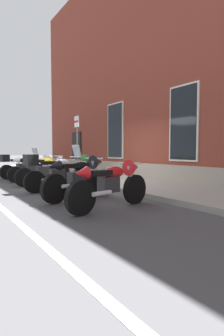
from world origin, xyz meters
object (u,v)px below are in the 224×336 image
object	(u,v)px
motorcycle_black_sport	(81,176)
barrel_planter	(85,166)
motorcycle_white_sport	(36,167)
parking_sign	(77,137)
motorcycle_green_touring	(20,166)
motorcycle_red_sport	(113,182)
motorcycle_silver_touring	(55,172)
motorcycle_yellow_naked	(45,171)

from	to	relation	value
motorcycle_black_sport	barrel_planter	size ratio (longest dim) A/B	2.26
barrel_planter	motorcycle_white_sport	bearing A→B (deg)	-82.64
barrel_planter	parking_sign	bearing A→B (deg)	-46.14
motorcycle_green_touring	motorcycle_red_sport	world-z (taller)	motorcycle_green_touring
motorcycle_silver_touring	motorcycle_red_sport	world-z (taller)	motorcycle_silver_touring
motorcycle_green_touring	parking_sign	xyz separation A→B (m)	(1.91, 1.80, 1.19)
parking_sign	barrel_planter	xyz separation A→B (m)	(-0.65, 0.68, -1.21)
motorcycle_white_sport	motorcycle_yellow_naked	bearing A→B (deg)	-4.07
motorcycle_yellow_naked	motorcycle_silver_touring	size ratio (longest dim) A/B	0.98
motorcycle_yellow_naked	barrel_planter	distance (m)	2.89
motorcycle_yellow_naked	parking_sign	xyz separation A→B (m)	(-0.98, 1.71, 1.25)
motorcycle_red_sport	motorcycle_yellow_naked	bearing A→B (deg)	178.67
motorcycle_black_sport	motorcycle_red_sport	xyz separation A→B (m)	(1.34, 0.07, -0.03)
motorcycle_black_sport	barrel_planter	bearing A→B (deg)	151.64
motorcycle_silver_touring	barrel_planter	xyz separation A→B (m)	(-3.15, 2.60, -0.04)
motorcycle_green_touring	motorcycle_white_sport	world-z (taller)	motorcycle_green_touring
motorcycle_black_sport	motorcycle_red_sport	bearing A→B (deg)	3.21
motorcycle_silver_touring	motorcycle_black_sport	bearing A→B (deg)	1.29
motorcycle_white_sport	motorcycle_yellow_naked	world-z (taller)	motorcycle_white_sport
motorcycle_green_touring	motorcycle_silver_touring	size ratio (longest dim) A/B	0.97
motorcycle_yellow_naked	motorcycle_silver_touring	distance (m)	1.54
motorcycle_green_touring	barrel_planter	distance (m)	2.78
motorcycle_black_sport	parking_sign	xyz separation A→B (m)	(-4.11, 1.89, 1.17)
motorcycle_red_sport	barrel_planter	bearing A→B (deg)	157.75
motorcycle_green_touring	motorcycle_black_sport	distance (m)	6.02
motorcycle_white_sport	motorcycle_yellow_naked	xyz separation A→B (m)	(1.33, -0.09, -0.08)
motorcycle_black_sport	barrel_planter	distance (m)	5.41
motorcycle_black_sport	parking_sign	distance (m)	4.67
motorcycle_red_sport	motorcycle_green_touring	bearing A→B (deg)	179.86
motorcycle_white_sport	barrel_planter	size ratio (longest dim) A/B	2.22
motorcycle_green_touring	barrel_planter	bearing A→B (deg)	62.97
motorcycle_white_sport	motorcycle_green_touring	bearing A→B (deg)	-173.39
motorcycle_silver_touring	motorcycle_red_sport	xyz separation A→B (m)	(2.94, 0.11, -0.02)
motorcycle_red_sport	parking_sign	xyz separation A→B (m)	(-5.44, 1.82, 1.20)
motorcycle_yellow_naked	parking_sign	bearing A→B (deg)	119.79
parking_sign	barrel_planter	size ratio (longest dim) A/B	2.75
parking_sign	barrel_planter	distance (m)	1.53
motorcycle_red_sport	motorcycle_silver_touring	bearing A→B (deg)	-177.84
motorcycle_white_sport	motorcycle_red_sport	xyz separation A→B (m)	(5.80, -0.20, -0.03)
motorcycle_yellow_naked	barrel_planter	size ratio (longest dim) A/B	2.29
motorcycle_white_sport	parking_sign	world-z (taller)	parking_sign
motorcycle_white_sport	parking_sign	bearing A→B (deg)	77.72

